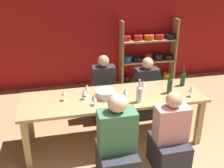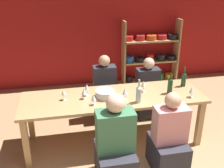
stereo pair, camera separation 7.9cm
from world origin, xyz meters
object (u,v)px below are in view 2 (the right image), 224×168
(wine_bottle_amber, at_px, (170,85))
(person_near_b, at_px, (115,151))
(wine_bottle_green, at_px, (184,79))
(wine_glass_red_b, at_px, (87,87))
(wine_glass_red_a, at_px, (64,93))
(person_far_b, at_px, (147,94))
(wine_glass_empty_a, at_px, (125,91))
(person_near_a, at_px, (169,142))
(mixing_bowl, at_px, (105,94))
(wine_glass_red_c, at_px, (144,84))
(shelf_unit, at_px, (151,58))
(wine_glass_white_b, at_px, (94,98))
(wine_glass_white_a, at_px, (84,92))
(dining_table, at_px, (113,102))
(person_far_a, at_px, (105,95))
(wine_bottle_dark, at_px, (139,94))
(wine_glass_empty_b, at_px, (192,90))

(wine_bottle_amber, distance_m, person_near_b, 1.30)
(wine_bottle_green, height_order, wine_glass_red_b, wine_bottle_green)
(wine_bottle_amber, xyz_separation_m, wine_glass_red_a, (-1.52, 0.09, -0.01))
(person_far_b, bearing_deg, wine_glass_empty_a, 53.37)
(person_near_a, bearing_deg, mixing_bowl, 133.95)
(wine_bottle_green, height_order, wine_glass_red_c, wine_bottle_green)
(shelf_unit, xyz_separation_m, person_near_b, (-1.46, -2.95, -0.16))
(wine_glass_red_a, height_order, wine_glass_empty_a, wine_glass_empty_a)
(wine_bottle_green, relative_size, wine_glass_white_b, 2.02)
(shelf_unit, distance_m, wine_glass_empty_a, 2.59)
(wine_bottle_green, relative_size, wine_glass_white_a, 1.90)
(wine_bottle_amber, bearing_deg, person_near_b, -142.99)
(wine_glass_red_b, xyz_separation_m, wine_glass_white_b, (0.05, -0.30, -0.03))
(wine_glass_empty_a, xyz_separation_m, wine_glass_white_b, (-0.45, -0.08, -0.02))
(person_near_a, bearing_deg, shelf_unit, 75.47)
(wine_glass_red_a, bearing_deg, person_far_b, 25.27)
(dining_table, relative_size, mixing_bowl, 8.94)
(wine_glass_red_a, relative_size, person_far_a, 0.14)
(dining_table, bearing_deg, wine_glass_red_b, 164.92)
(mixing_bowl, bearing_deg, wine_glass_red_c, 7.30)
(person_near_b, bearing_deg, wine_glass_white_a, 109.06)
(wine_glass_red_b, relative_size, person_far_b, 0.17)
(wine_bottle_green, relative_size, wine_bottle_dark, 0.94)
(wine_bottle_dark, relative_size, wine_glass_empty_b, 2.08)
(dining_table, bearing_deg, wine_bottle_amber, -4.25)
(mixing_bowl, xyz_separation_m, wine_bottle_dark, (0.42, -0.24, 0.07))
(wine_glass_red_b, height_order, person_near_a, person_near_a)
(shelf_unit, bearing_deg, wine_bottle_green, -95.11)
(mixing_bowl, height_order, wine_glass_white_a, wine_glass_white_a)
(shelf_unit, xyz_separation_m, wine_glass_red_b, (-1.69, -2.06, 0.31))
(wine_glass_empty_b, xyz_separation_m, wine_glass_red_b, (-1.44, 0.34, 0.02))
(dining_table, relative_size, wine_glass_empty_a, 14.81)
(person_near_a, distance_m, person_far_a, 1.58)
(wine_glass_red_a, distance_m, wine_glass_empty_b, 1.79)
(wine_bottle_dark, distance_m, wine_glass_white_a, 0.76)
(wine_glass_red_a, relative_size, wine_glass_red_c, 0.91)
(person_near_a, relative_size, person_far_a, 0.96)
(shelf_unit, bearing_deg, person_far_a, -133.07)
(person_far_a, distance_m, person_near_b, 1.55)
(mixing_bowl, distance_m, wine_glass_red_b, 0.28)
(person_far_b, bearing_deg, wine_glass_white_a, 31.06)
(wine_glass_red_a, relative_size, person_far_b, 0.15)
(mixing_bowl, xyz_separation_m, person_near_b, (-0.02, -0.79, -0.39))
(wine_glass_empty_a, relative_size, wine_glass_red_b, 0.98)
(shelf_unit, distance_m, wine_glass_white_b, 2.88)
(shelf_unit, height_order, wine_glass_empty_a, shelf_unit)
(wine_glass_white_b, bearing_deg, wine_bottle_green, 13.41)
(wine_bottle_green, bearing_deg, mixing_bowl, -173.30)
(wine_glass_white_b, relative_size, person_near_b, 0.13)
(wine_glass_white_a, bearing_deg, wine_bottle_dark, -19.31)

